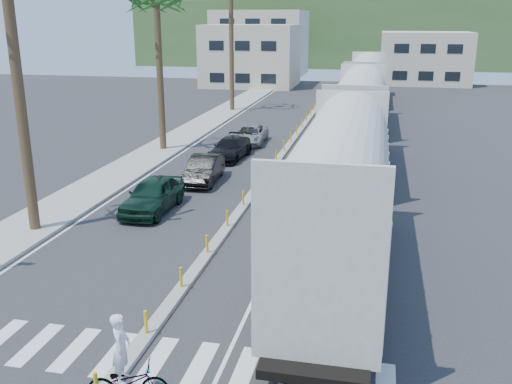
# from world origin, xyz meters

# --- Properties ---
(ground) EXTENTS (140.00, 140.00, 0.00)m
(ground) POSITION_xyz_m (0.00, 0.00, 0.00)
(ground) COLOR #28282B
(ground) RESTS_ON ground
(sidewalk) EXTENTS (3.00, 90.00, 0.15)m
(sidewalk) POSITION_xyz_m (-8.50, 25.00, 0.07)
(sidewalk) COLOR gray
(sidewalk) RESTS_ON ground
(rails) EXTENTS (1.56, 100.00, 0.06)m
(rails) POSITION_xyz_m (5.00, 28.00, 0.03)
(rails) COLOR black
(rails) RESTS_ON ground
(median) EXTENTS (0.45, 60.00, 0.85)m
(median) POSITION_xyz_m (0.00, 19.96, 0.09)
(median) COLOR gray
(median) RESTS_ON ground
(crosswalk) EXTENTS (14.00, 2.20, 0.01)m
(crosswalk) POSITION_xyz_m (0.00, -2.00, 0.01)
(crosswalk) COLOR silver
(crosswalk) RESTS_ON ground
(lane_markings) EXTENTS (9.42, 90.00, 0.01)m
(lane_markings) POSITION_xyz_m (-2.15, 25.00, 0.00)
(lane_markings) COLOR silver
(lane_markings) RESTS_ON ground
(freight_train) EXTENTS (3.00, 60.94, 5.85)m
(freight_train) POSITION_xyz_m (5.00, 24.36, 2.91)
(freight_train) COLOR #B9B6AA
(freight_train) RESTS_ON ground
(buildings) EXTENTS (38.00, 27.00, 10.00)m
(buildings) POSITION_xyz_m (-6.41, 71.66, 4.36)
(buildings) COLOR beige
(buildings) RESTS_ON ground
(hillside) EXTENTS (80.00, 20.00, 12.00)m
(hillside) POSITION_xyz_m (0.00, 100.00, 6.00)
(hillside) COLOR #385628
(hillside) RESTS_ON ground
(car_lead) EXTENTS (2.04, 4.75, 1.60)m
(car_lead) POSITION_xyz_m (-4.06, 9.62, 0.80)
(car_lead) COLOR black
(car_lead) RESTS_ON ground
(car_second) EXTENTS (2.11, 4.62, 1.46)m
(car_second) POSITION_xyz_m (-3.18, 14.95, 0.73)
(car_second) COLOR black
(car_second) RESTS_ON ground
(car_third) EXTENTS (2.64, 5.00, 1.37)m
(car_third) POSITION_xyz_m (-3.15, 20.64, 0.68)
(car_third) COLOR black
(car_third) RESTS_ON ground
(car_rear) EXTENTS (2.61, 4.87, 1.29)m
(car_rear) POSITION_xyz_m (-2.91, 25.52, 0.65)
(car_rear) COLOR #999C9E
(car_rear) RESTS_ON ground
(cyclist) EXTENTS (1.60, 2.23, 2.29)m
(cyclist) POSITION_xyz_m (0.65, -3.73, 0.72)
(cyclist) COLOR #9EA0A5
(cyclist) RESTS_ON ground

